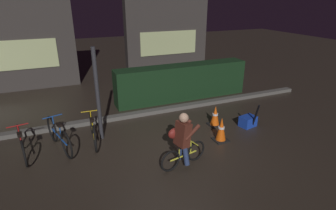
% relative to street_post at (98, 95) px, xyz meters
% --- Properties ---
extents(ground_plane, '(40.00, 40.00, 0.00)m').
position_rel_street_post_xyz_m(ground_plane, '(1.42, -1.20, -1.18)').
color(ground_plane, '#2D261E').
extents(sidewalk_curb, '(12.00, 0.24, 0.12)m').
position_rel_street_post_xyz_m(sidewalk_curb, '(1.42, 1.00, -1.12)').
color(sidewalk_curb, '#56544F').
rests_on(sidewalk_curb, ground).
extents(hedge_row, '(4.80, 0.70, 1.22)m').
position_rel_street_post_xyz_m(hedge_row, '(3.22, 1.90, -0.57)').
color(hedge_row, black).
rests_on(hedge_row, ground).
extents(storefront_left, '(4.76, 0.54, 4.66)m').
position_rel_street_post_xyz_m(storefront_left, '(-2.36, 5.30, 1.14)').
color(storefront_left, '#383330').
rests_on(storefront_left, ground).
extents(storefront_right, '(4.09, 0.54, 3.86)m').
position_rel_street_post_xyz_m(storefront_right, '(4.34, 6.00, 0.74)').
color(storefront_right, '#383330').
rests_on(storefront_right, ground).
extents(street_post, '(0.10, 0.10, 2.37)m').
position_rel_street_post_xyz_m(street_post, '(0.00, 0.00, 0.00)').
color(street_post, '#2D2D33').
rests_on(street_post, ground).
extents(parked_bike_leftmost, '(0.46, 1.49, 0.69)m').
position_rel_street_post_xyz_m(parked_bike_leftmost, '(-1.81, -0.17, -0.87)').
color(parked_bike_leftmost, black).
rests_on(parked_bike_leftmost, ground).
extents(parked_bike_left_mid, '(0.56, 1.63, 0.77)m').
position_rel_street_post_xyz_m(parked_bike_left_mid, '(-1.01, -0.15, -0.83)').
color(parked_bike_left_mid, black).
rests_on(parked_bike_left_mid, ground).
extents(parked_bike_center_left, '(0.46, 1.62, 0.75)m').
position_rel_street_post_xyz_m(parked_bike_center_left, '(-0.22, -0.10, -0.85)').
color(parked_bike_center_left, black).
rests_on(parked_bike_center_left, ground).
extents(traffic_cone_near, '(0.36, 0.36, 0.64)m').
position_rel_street_post_xyz_m(traffic_cone_near, '(2.78, -1.30, -0.88)').
color(traffic_cone_near, black).
rests_on(traffic_cone_near, ground).
extents(traffic_cone_far, '(0.36, 0.36, 0.58)m').
position_rel_street_post_xyz_m(traffic_cone_far, '(3.12, -0.47, -0.90)').
color(traffic_cone_far, black).
rests_on(traffic_cone_far, ground).
extents(blue_crate, '(0.50, 0.40, 0.30)m').
position_rel_street_post_xyz_m(blue_crate, '(3.95, -0.90, -1.03)').
color(blue_crate, '#193DB7').
rests_on(blue_crate, ground).
extents(cyclist, '(1.17, 0.50, 1.25)m').
position_rel_street_post_xyz_m(cyclist, '(1.39, -1.91, -0.56)').
color(cyclist, black).
rests_on(cyclist, ground).
extents(closed_umbrella, '(0.19, 0.37, 0.80)m').
position_rel_street_post_xyz_m(closed_umbrella, '(3.97, -1.15, -0.78)').
color(closed_umbrella, black).
rests_on(closed_umbrella, ground).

